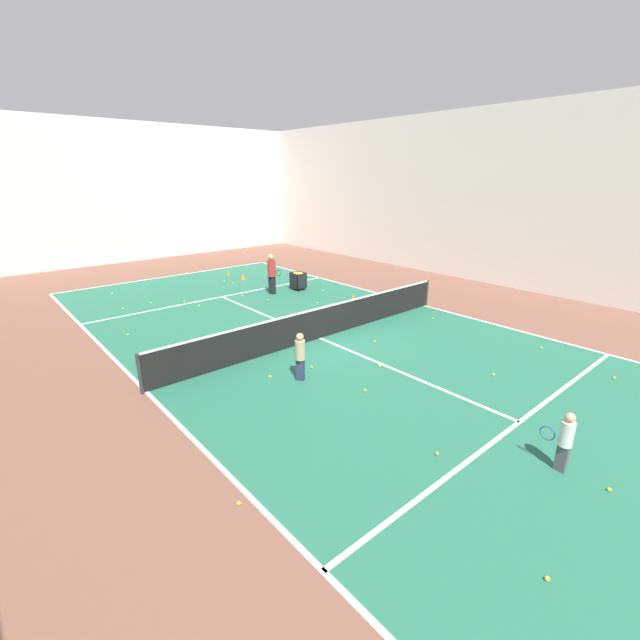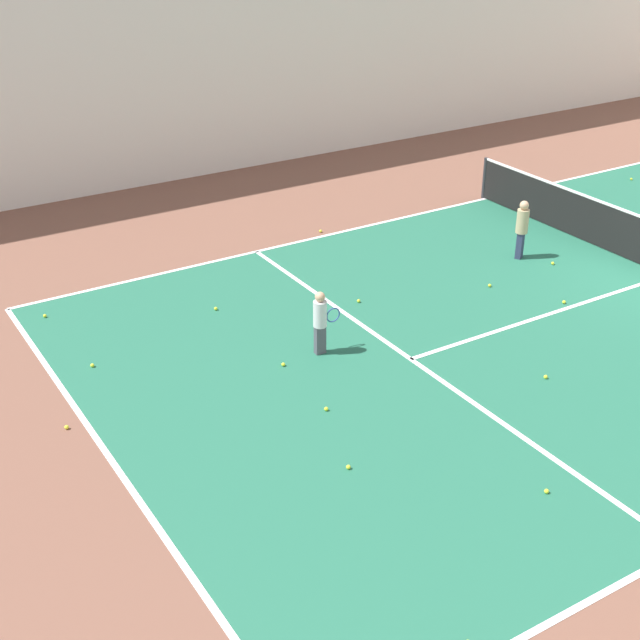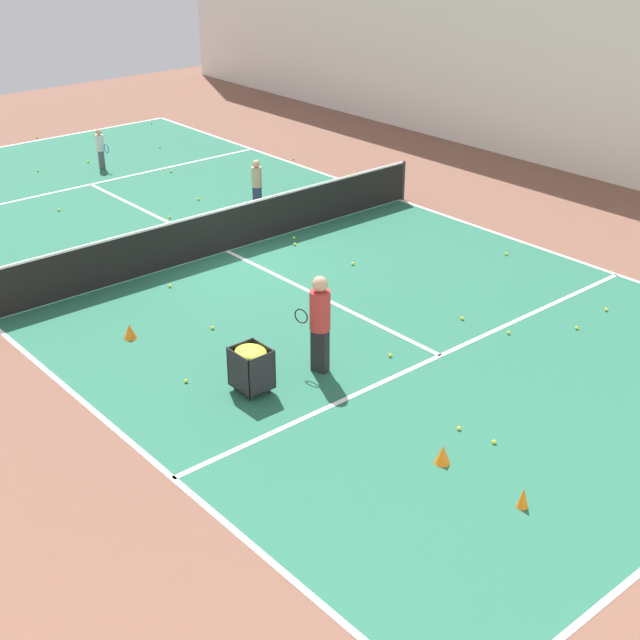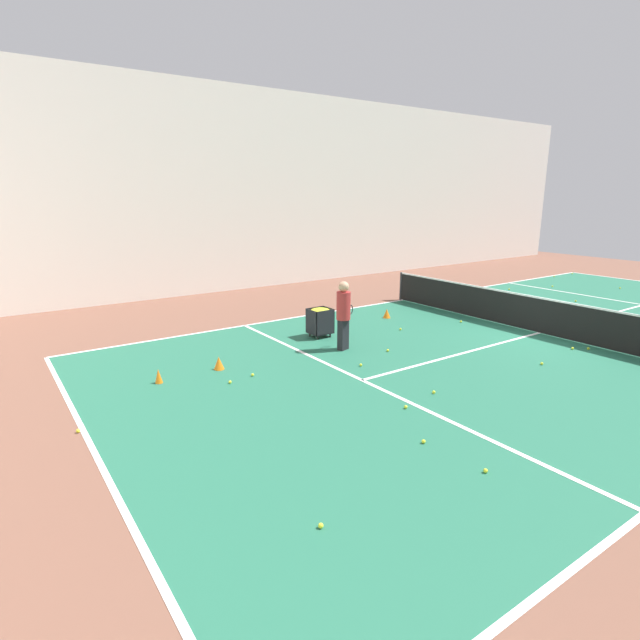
{
  "view_description": "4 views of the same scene",
  "coord_description": "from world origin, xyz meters",
  "px_view_note": "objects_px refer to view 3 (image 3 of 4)",
  "views": [
    {
      "loc": [
        -8.77,
        -10.2,
        5.22
      ],
      "look_at": [
        0.0,
        0.0,
        0.65
      ],
      "focal_mm": 24.0,
      "sensor_mm": 36.0,
      "label": 1
    },
    {
      "loc": [
        10.83,
        -15.43,
        7.83
      ],
      "look_at": [
        -1.05,
        -8.07,
        0.67
      ],
      "focal_mm": 50.0,
      "sensor_mm": 36.0,
      "label": 2
    },
    {
      "loc": [
        11.14,
        16.36,
        7.92
      ],
      "look_at": [
        2.06,
        5.78,
        1.01
      ],
      "focal_mm": 50.0,
      "sensor_mm": 36.0,
      "label": 3
    },
    {
      "loc": [
        -8.03,
        13.55,
        4.03
      ],
      "look_at": [
        3.42,
        5.58,
        0.5
      ],
      "focal_mm": 28.0,
      "sensor_mm": 36.0,
      "label": 4
    }
  ],
  "objects_px": {
    "training_cone_0": "(523,498)",
    "training_cone_1": "(443,454)",
    "tennis_net": "(226,229)",
    "child_midcourt": "(257,181)",
    "player_near_baseline": "(100,146)",
    "ball_cart": "(251,361)",
    "coach_at_net": "(320,318)"
  },
  "relations": [
    {
      "from": "training_cone_0",
      "to": "training_cone_1",
      "type": "bearing_deg",
      "value": -87.23
    },
    {
      "from": "training_cone_0",
      "to": "tennis_net",
      "type": "bearing_deg",
      "value": -102.92
    },
    {
      "from": "tennis_net",
      "to": "child_midcourt",
      "type": "distance_m",
      "value": 3.14
    },
    {
      "from": "tennis_net",
      "to": "training_cone_1",
      "type": "distance_m",
      "value": 9.48
    },
    {
      "from": "player_near_baseline",
      "to": "child_midcourt",
      "type": "height_order",
      "value": "child_midcourt"
    },
    {
      "from": "tennis_net",
      "to": "child_midcourt",
      "type": "relative_size",
      "value": 8.91
    },
    {
      "from": "ball_cart",
      "to": "training_cone_0",
      "type": "height_order",
      "value": "ball_cart"
    },
    {
      "from": "ball_cart",
      "to": "training_cone_1",
      "type": "bearing_deg",
      "value": 104.57
    },
    {
      "from": "child_midcourt",
      "to": "tennis_net",
      "type": "bearing_deg",
      "value": -80.68
    },
    {
      "from": "player_near_baseline",
      "to": "training_cone_1",
      "type": "bearing_deg",
      "value": -10.41
    },
    {
      "from": "ball_cart",
      "to": "training_cone_0",
      "type": "xyz_separation_m",
      "value": [
        -0.99,
        5.01,
        -0.44
      ]
    },
    {
      "from": "ball_cart",
      "to": "training_cone_0",
      "type": "distance_m",
      "value": 5.12
    },
    {
      "from": "tennis_net",
      "to": "coach_at_net",
      "type": "bearing_deg",
      "value": 70.39
    },
    {
      "from": "player_near_baseline",
      "to": "child_midcourt",
      "type": "distance_m",
      "value": 6.21
    },
    {
      "from": "ball_cart",
      "to": "player_near_baseline",
      "type": "bearing_deg",
      "value": -108.16
    },
    {
      "from": "ball_cart",
      "to": "training_cone_0",
      "type": "relative_size",
      "value": 2.66
    },
    {
      "from": "tennis_net",
      "to": "coach_at_net",
      "type": "xyz_separation_m",
      "value": [
        2.06,
        5.78,
        0.5
      ]
    },
    {
      "from": "player_near_baseline",
      "to": "child_midcourt",
      "type": "xyz_separation_m",
      "value": [
        -1.36,
        6.06,
        0.07
      ]
    },
    {
      "from": "coach_at_net",
      "to": "child_midcourt",
      "type": "xyz_separation_m",
      "value": [
        -4.47,
        -7.77,
        -0.29
      ]
    },
    {
      "from": "training_cone_0",
      "to": "training_cone_1",
      "type": "relative_size",
      "value": 1.04
    },
    {
      "from": "tennis_net",
      "to": "ball_cart",
      "type": "distance_m",
      "value": 6.55
    },
    {
      "from": "ball_cart",
      "to": "training_cone_1",
      "type": "distance_m",
      "value": 3.7
    },
    {
      "from": "tennis_net",
      "to": "training_cone_1",
      "type": "relative_size",
      "value": 38.73
    },
    {
      "from": "ball_cart",
      "to": "training_cone_1",
      "type": "relative_size",
      "value": 2.78
    },
    {
      "from": "player_near_baseline",
      "to": "training_cone_0",
      "type": "xyz_separation_m",
      "value": [
        3.48,
        18.64,
        -0.53
      ]
    },
    {
      "from": "tennis_net",
      "to": "player_near_baseline",
      "type": "bearing_deg",
      "value": -97.42
    },
    {
      "from": "ball_cart",
      "to": "coach_at_net",
      "type": "bearing_deg",
      "value": 171.73
    },
    {
      "from": "tennis_net",
      "to": "training_cone_0",
      "type": "distance_m",
      "value": 10.87
    },
    {
      "from": "child_midcourt",
      "to": "training_cone_1",
      "type": "distance_m",
      "value": 12.18
    },
    {
      "from": "tennis_net",
      "to": "training_cone_1",
      "type": "height_order",
      "value": "tennis_net"
    },
    {
      "from": "tennis_net",
      "to": "training_cone_1",
      "type": "bearing_deg",
      "value": 74.7
    },
    {
      "from": "tennis_net",
      "to": "child_midcourt",
      "type": "bearing_deg",
      "value": -140.34
    }
  ]
}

